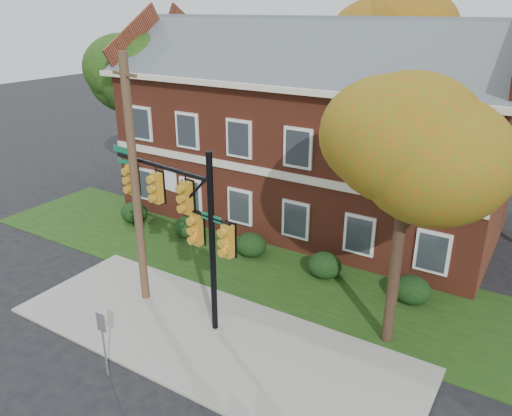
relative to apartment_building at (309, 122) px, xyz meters
The scene contains 15 objects.
ground 13.11m from the apartment_building, 80.50° to the right, with size 120.00×120.00×0.00m, color black.
sidewalk 12.18m from the apartment_building, 79.65° to the right, with size 14.00×5.00×0.08m, color gray.
grass_strip 8.01m from the apartment_building, 71.43° to the right, with size 30.00×6.00×0.04m, color #193811.
apartment_building is the anchor object (origin of this frame).
hedge_far_left 9.82m from the apartment_building, 143.11° to the right, with size 1.40×1.26×1.05m, color black.
hedge_left 7.73m from the apartment_building, 123.67° to the right, with size 1.40×1.26×1.05m, color black.
hedge_center 6.89m from the apartment_building, 90.00° to the right, with size 1.40×1.26×1.05m, color black.
hedge_right 7.73m from the apartment_building, 56.33° to the right, with size 1.40×1.26×1.05m, color black.
hedge_far_right 9.82m from the apartment_building, 36.89° to the right, with size 1.40×1.26×1.05m, color black.
tree_near_right 10.97m from the apartment_building, 48.23° to the right, with size 4.50×4.25×8.58m.
tree_left_rear 9.94m from the apartment_building, behind, with size 5.40×5.10×8.88m.
tree_far_rear 8.84m from the apartment_building, 80.29° to the left, with size 6.84×6.46×11.52m.
traffic_signal 10.45m from the apartment_building, 85.53° to the right, with size 5.57×0.92×6.26m.
utility_pole 10.38m from the apartment_building, 98.24° to the right, with size 1.36×0.46×8.89m.
sign_post 14.40m from the apartment_building, 87.95° to the right, with size 0.32×0.06×2.17m.
Camera 1 is at (8.53, -9.75, 10.17)m, focal length 35.00 mm.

